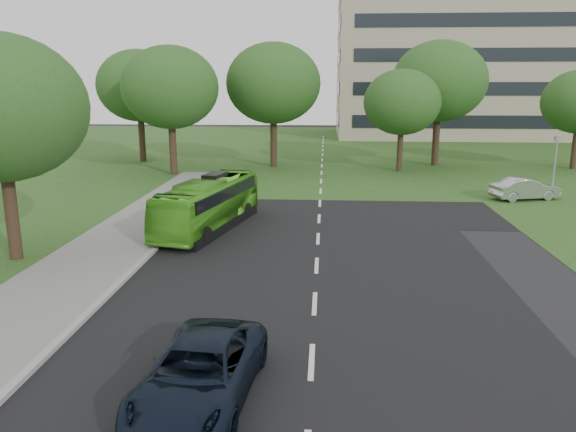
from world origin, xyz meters
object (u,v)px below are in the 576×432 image
(tree_park_c, at_px, (402,102))
(sedan, at_px, (525,189))
(office_building, at_px, (486,43))
(tree_park_a, at_px, (170,88))
(tree_park_d, at_px, (439,81))
(tree_park_f, at_px, (139,86))
(tree_park_b, at_px, (273,83))
(camera_pole, at_px, (555,159))
(bus, at_px, (209,204))
(suv, at_px, (200,373))

(tree_park_c, distance_m, sedan, 13.99)
(office_building, distance_m, sedan, 48.28)
(tree_park_a, bearing_deg, tree_park_d, 16.70)
(tree_park_a, xyz_separation_m, tree_park_f, (-4.89, 7.33, 0.11))
(office_building, distance_m, tree_park_f, 49.32)
(office_building, height_order, tree_park_b, office_building)
(office_building, height_order, tree_park_a, office_building)
(tree_park_a, height_order, camera_pole, tree_park_a)
(office_building, xyz_separation_m, tree_park_f, (-38.69, -30.08, -5.58))
(bus, xyz_separation_m, camera_pole, (20.09, 8.72, 1.31))
(office_building, xyz_separation_m, sedan, (-9.14, -45.91, -11.80))
(tree_park_c, bearing_deg, bus, -121.02)
(tree_park_c, distance_m, bus, 23.60)
(tree_park_a, xyz_separation_m, bus, (6.34, -16.95, -5.56))
(office_building, xyz_separation_m, tree_park_d, (-11.92, -30.84, -5.20))
(office_building, relative_size, sedan, 9.50)
(suv, distance_m, camera_pole, 29.79)
(bus, distance_m, sedan, 20.18)
(tree_park_f, bearing_deg, suv, -70.35)
(tree_park_f, xyz_separation_m, suv, (14.24, -39.88, -6.22))
(tree_park_d, xyz_separation_m, suv, (-12.54, -39.11, -6.60))
(tree_park_b, distance_m, suv, 37.97)
(tree_park_a, distance_m, tree_park_b, 9.03)
(tree_park_c, height_order, bus, tree_park_c)
(tree_park_a, relative_size, tree_park_c, 1.21)
(camera_pole, bearing_deg, tree_park_b, 162.80)
(suv, bearing_deg, tree_park_b, 97.53)
(office_building, relative_size, tree_park_a, 3.99)
(tree_park_a, bearing_deg, bus, -69.48)
(tree_park_c, bearing_deg, sedan, -60.88)
(tree_park_a, relative_size, sedan, 2.38)
(tree_park_f, bearing_deg, tree_park_a, -56.28)
(bus, height_order, camera_pole, camera_pole)
(bus, bearing_deg, tree_park_c, 71.32)
(office_building, xyz_separation_m, camera_pole, (-7.37, -45.63, -9.94))
(tree_park_a, xyz_separation_m, camera_pole, (26.43, -8.22, -4.26))
(tree_park_c, distance_m, suv, 36.92)
(tree_park_a, distance_m, suv, 34.41)
(tree_park_b, relative_size, camera_pole, 2.67)
(office_building, xyz_separation_m, tree_park_c, (-15.51, -34.48, -6.86))
(tree_park_d, bearing_deg, tree_park_c, -134.63)
(sedan, bearing_deg, tree_park_a, 54.76)
(tree_park_b, height_order, sedan, tree_park_b)
(tree_park_c, distance_m, tree_park_f, 23.64)
(tree_park_d, height_order, bus, tree_park_d)
(suv, bearing_deg, bus, 105.78)
(tree_park_f, relative_size, suv, 2.01)
(tree_park_b, relative_size, suv, 2.09)
(tree_park_a, height_order, tree_park_c, tree_park_a)
(bus, bearing_deg, office_building, 75.54)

